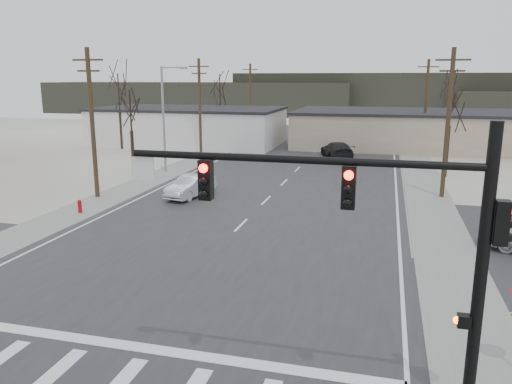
{
  "coord_description": "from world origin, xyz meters",
  "views": [
    {
      "loc": [
        7.57,
        -17.61,
        8.08
      ],
      "look_at": [
        1.54,
        5.44,
        2.6
      ],
      "focal_mm": 35.0,
      "sensor_mm": 36.0,
      "label": 1
    }
  ],
  "objects_px": {
    "traffic_signal_mast": "(395,230)",
    "fire_hydrant": "(80,206)",
    "sedan_crossing": "(191,186)",
    "car_far_a": "(337,150)",
    "car_far_b": "(314,134)"
  },
  "relations": [
    {
      "from": "sedan_crossing",
      "to": "car_far_b",
      "type": "relative_size",
      "value": 1.06
    },
    {
      "from": "traffic_signal_mast",
      "to": "fire_hydrant",
      "type": "bearing_deg",
      "value": 141.87
    },
    {
      "from": "car_far_a",
      "to": "car_far_b",
      "type": "xyz_separation_m",
      "value": [
        -4.51,
        15.16,
        -0.11
      ]
    },
    {
      "from": "sedan_crossing",
      "to": "traffic_signal_mast",
      "type": "bearing_deg",
      "value": -45.43
    },
    {
      "from": "car_far_a",
      "to": "sedan_crossing",
      "type": "bearing_deg",
      "value": 47.04
    },
    {
      "from": "sedan_crossing",
      "to": "car_far_a",
      "type": "xyz_separation_m",
      "value": [
        8.06,
        19.64,
        0.09
      ]
    },
    {
      "from": "sedan_crossing",
      "to": "car_far_a",
      "type": "relative_size",
      "value": 0.79
    },
    {
      "from": "traffic_signal_mast",
      "to": "sedan_crossing",
      "type": "distance_m",
      "value": 24.18
    },
    {
      "from": "traffic_signal_mast",
      "to": "car_far_a",
      "type": "relative_size",
      "value": 1.57
    },
    {
      "from": "fire_hydrant",
      "to": "car_far_b",
      "type": "distance_m",
      "value": 41.37
    },
    {
      "from": "traffic_signal_mast",
      "to": "sedan_crossing",
      "type": "xyz_separation_m",
      "value": [
        -13.17,
        19.9,
        -3.89
      ]
    },
    {
      "from": "fire_hydrant",
      "to": "sedan_crossing",
      "type": "height_order",
      "value": "sedan_crossing"
    },
    {
      "from": "traffic_signal_mast",
      "to": "fire_hydrant",
      "type": "relative_size",
      "value": 10.29
    },
    {
      "from": "sedan_crossing",
      "to": "car_far_b",
      "type": "bearing_deg",
      "value": 95.24
    },
    {
      "from": "fire_hydrant",
      "to": "car_far_b",
      "type": "height_order",
      "value": "car_far_b"
    }
  ]
}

